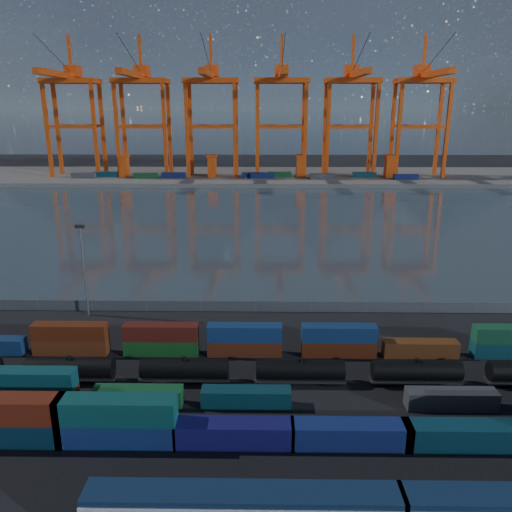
{
  "coord_description": "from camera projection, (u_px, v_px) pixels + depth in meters",
  "views": [
    {
      "loc": [
        1.31,
        -56.29,
        35.57
      ],
      "look_at": [
        0.0,
        30.0,
        10.0
      ],
      "focal_mm": 35.0,
      "sensor_mm": 36.0,
      "label": 1
    }
  ],
  "objects": [
    {
      "name": "straddle_carriers",
      "position": [
        256.0,
        165.0,
        253.64
      ],
      "size": [
        140.0,
        7.0,
        11.1
      ],
      "color": "#E54B10",
      "rests_on": "far_quay"
    },
    {
      "name": "container_row_north",
      "position": [
        312.0,
        343.0,
        74.43
      ],
      "size": [
        140.58,
        2.26,
        4.81
      ],
      "color": "navy",
      "rests_on": "ground"
    },
    {
      "name": "container_row_mid",
      "position": [
        213.0,
        396.0,
        61.75
      ],
      "size": [
        140.6,
        2.26,
        4.81
      ],
      "color": "#3A3E3F",
      "rests_on": "ground"
    },
    {
      "name": "container_row_south",
      "position": [
        290.0,
        428.0,
        54.26
      ],
      "size": [
        140.54,
        2.67,
        5.68
      ],
      "color": "#36393B",
      "rests_on": "ground"
    },
    {
      "name": "ground",
      "position": [
        252.0,
        397.0,
        64.09
      ],
      "size": [
        700.0,
        700.0,
        0.0
      ],
      "primitive_type": "plane",
      "color": "black",
      "rests_on": "ground"
    },
    {
      "name": "distant_mountains",
      "position": [
        284.0,
        46.0,
        1534.49
      ],
      "size": [
        2470.0,
        1100.0,
        520.0
      ],
      "color": "#1E2630",
      "rests_on": "ground"
    },
    {
      "name": "tanker_string",
      "position": [
        358.0,
        371.0,
        66.58
      ],
      "size": [
        120.71,
        2.62,
        3.75
      ],
      "color": "black",
      "rests_on": "ground"
    },
    {
      "name": "gantry_cranes",
      "position": [
        246.0,
        93.0,
        246.67
      ],
      "size": [
        202.09,
        52.01,
        70.43
      ],
      "color": "#E54B10",
      "rests_on": "ground"
    },
    {
      "name": "far_quay",
      "position": [
        261.0,
        176.0,
        265.13
      ],
      "size": [
        700.0,
        70.0,
        2.0
      ],
      "primitive_type": "cube",
      "color": "#514F4C",
      "rests_on": "ground"
    },
    {
      "name": "yard_light_mast",
      "position": [
        84.0,
        266.0,
        86.81
      ],
      "size": [
        1.6,
        0.4,
        16.6
      ],
      "color": "slate",
      "rests_on": "ground"
    },
    {
      "name": "harbor_water",
      "position": [
        259.0,
        221.0,
        164.75
      ],
      "size": [
        700.0,
        700.0,
        0.0
      ],
      "primitive_type": "plane",
      "color": "#314048",
      "rests_on": "ground"
    },
    {
      "name": "quay_containers",
      "position": [
        239.0,
        175.0,
        250.7
      ],
      "size": [
        172.58,
        10.99,
        2.6
      ],
      "color": "navy",
      "rests_on": "far_quay"
    },
    {
      "name": "waterfront_fence",
      "position": [
        256.0,
        306.0,
        90.65
      ],
      "size": [
        160.12,
        0.12,
        2.2
      ],
      "color": "#595B5E",
      "rests_on": "ground"
    }
  ]
}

